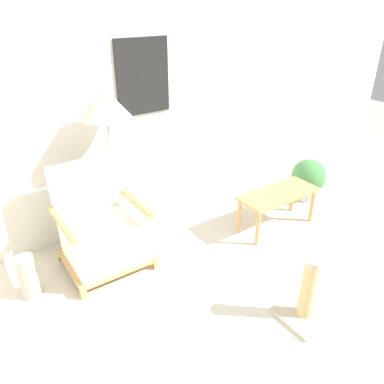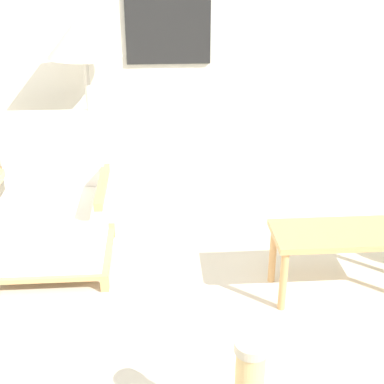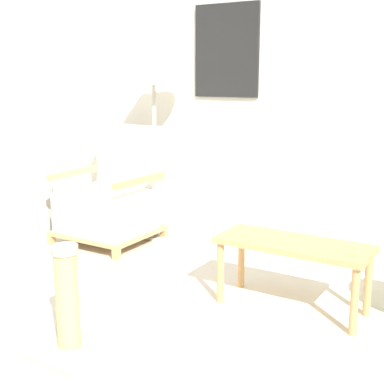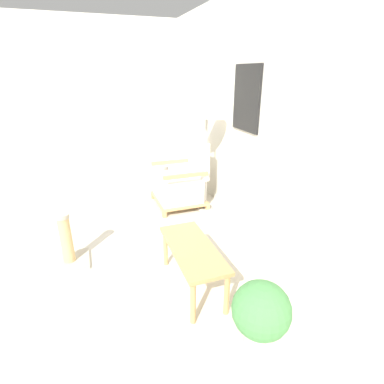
# 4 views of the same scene
# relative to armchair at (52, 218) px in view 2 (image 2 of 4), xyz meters

# --- Properties ---
(wall_back) EXTENTS (8.00, 0.09, 2.70)m
(wall_back) POSITION_rel_armchair_xyz_m (0.87, 0.59, 1.02)
(wall_back) COLOR silver
(wall_back) RESTS_ON ground_plane
(armchair) EXTENTS (0.74, 0.68, 0.95)m
(armchair) POSITION_rel_armchair_xyz_m (0.00, 0.00, 0.00)
(armchair) COLOR tan
(armchair) RESTS_ON ground_plane
(floor_lamp) EXTENTS (0.46, 0.46, 1.56)m
(floor_lamp) POSITION_rel_armchair_xyz_m (0.26, 0.28, 1.05)
(floor_lamp) COLOR #B7B2A8
(floor_lamp) RESTS_ON ground_plane
(coffee_table) EXTENTS (0.89, 0.36, 0.42)m
(coffee_table) POSITION_rel_armchair_xyz_m (1.78, -0.46, 0.03)
(coffee_table) COLOR tan
(coffee_table) RESTS_ON ground_plane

